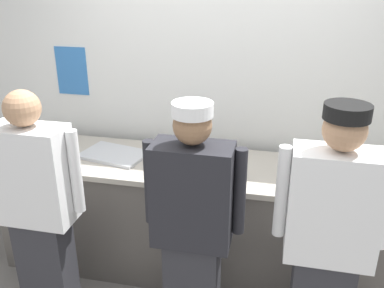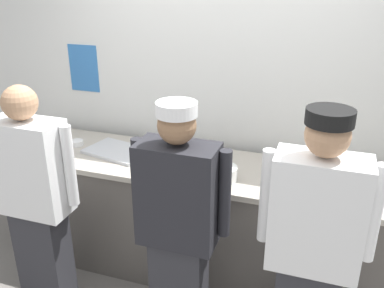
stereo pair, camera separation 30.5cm
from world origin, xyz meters
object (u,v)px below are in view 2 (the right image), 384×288
at_px(ramekin_orange_sauce, 77,143).
at_px(chefs_knife, 320,185).
at_px(ramekin_red_sauce, 299,173).
at_px(chef_far_right, 312,250).
at_px(plate_stack_front, 223,173).
at_px(sheet_tray, 118,151).
at_px(deli_cup, 161,159).
at_px(chef_center, 178,227).
at_px(chef_near_left, 36,200).
at_px(ramekin_green_sauce, 380,188).
at_px(mixing_bowl_steel, 198,157).

bearing_deg(ramekin_orange_sauce, chefs_knife, -2.41).
xyz_separation_m(ramekin_red_sauce, chefs_knife, (0.15, -0.10, -0.02)).
bearing_deg(chef_far_right, plate_stack_front, 139.21).
height_order(sheet_tray, deli_cup, deli_cup).
height_order(chef_center, ramekin_red_sauce, chef_center).
height_order(chef_far_right, sheet_tray, chef_far_right).
height_order(chef_near_left, chefs_knife, chef_near_left).
xyz_separation_m(chef_far_right, deli_cup, (-1.12, 0.62, 0.09)).
relative_size(plate_stack_front, ramekin_red_sauce, 1.98).
height_order(ramekin_orange_sauce, chefs_knife, ramekin_orange_sauce).
bearing_deg(chef_center, deli_cup, 120.52).
height_order(chef_near_left, chef_center, chef_near_left).
distance_m(chef_near_left, ramekin_green_sauce, 2.23).
xyz_separation_m(sheet_tray, chefs_knife, (1.53, -0.06, -0.01)).
bearing_deg(ramekin_green_sauce, chef_center, -147.61).
bearing_deg(chefs_knife, ramekin_red_sauce, 146.68).
distance_m(plate_stack_front, ramekin_green_sauce, 1.01).
xyz_separation_m(chef_center, ramekin_green_sauce, (1.12, 0.71, 0.09)).
distance_m(chef_far_right, deli_cup, 1.28).
distance_m(chef_center, sheet_tray, 1.06).
xyz_separation_m(chef_center, ramekin_red_sauce, (0.60, 0.76, 0.09)).
bearing_deg(mixing_bowl_steel, ramekin_red_sauce, 2.85).
relative_size(chef_near_left, mixing_bowl_steel, 4.42).
height_order(chef_center, plate_stack_front, chef_center).
bearing_deg(chef_far_right, sheet_tray, 154.65).
relative_size(sheet_tray, ramekin_red_sauce, 4.90).
xyz_separation_m(chef_center, chefs_knife, (0.75, 0.66, 0.07)).
relative_size(chef_center, ramekin_green_sauce, 17.70).
relative_size(chef_far_right, sheet_tray, 3.46).
distance_m(chef_near_left, ramekin_red_sauce, 1.77).
height_order(chef_near_left, deli_cup, chef_near_left).
bearing_deg(mixing_bowl_steel, deli_cup, -156.70).
xyz_separation_m(plate_stack_front, mixing_bowl_steel, (-0.24, 0.18, 0.01)).
bearing_deg(plate_stack_front, chefs_knife, 10.77).
relative_size(chef_center, chefs_knife, 5.90).
relative_size(chef_far_right, ramekin_red_sauce, 16.94).
xyz_separation_m(sheet_tray, ramekin_red_sauce, (1.38, 0.04, 0.01)).
bearing_deg(chef_far_right, chef_center, 179.53).
distance_m(ramekin_orange_sauce, chefs_knife, 1.91).
bearing_deg(ramekin_red_sauce, deli_cup, -171.66).
distance_m(chef_center, chefs_knife, 1.00).
xyz_separation_m(chef_near_left, ramekin_orange_sauce, (-0.17, 0.75, 0.09)).
relative_size(chef_far_right, chefs_knife, 6.06).
height_order(ramekin_green_sauce, chefs_knife, ramekin_green_sauce).
bearing_deg(sheet_tray, chef_far_right, -25.35).
height_order(plate_stack_front, sheet_tray, plate_stack_front).
distance_m(chef_center, ramekin_orange_sauce, 1.38).
height_order(mixing_bowl_steel, ramekin_red_sauce, mixing_bowl_steel).
bearing_deg(deli_cup, ramekin_green_sauce, 3.57).
distance_m(ramekin_green_sauce, deli_cup, 1.49).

